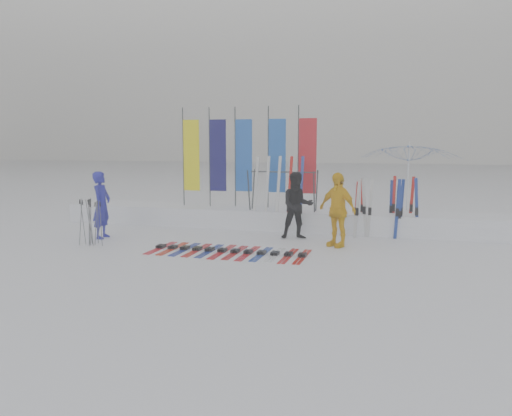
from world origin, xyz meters
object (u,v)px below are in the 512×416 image
(person_yellow, at_px, (337,210))
(ski_row, at_px, (229,251))
(ski_rack, at_px, (283,185))
(person_blue, at_px, (102,205))
(person_black, at_px, (297,206))
(tent_canopy, at_px, (409,185))

(person_yellow, relative_size, ski_row, 0.50)
(ski_row, distance_m, ski_rack, 3.74)
(person_blue, distance_m, ski_row, 4.19)
(person_black, height_order, person_yellow, person_yellow)
(ski_row, relative_size, ski_rack, 1.86)
(person_blue, bearing_deg, ski_row, -108.04)
(person_blue, xyz_separation_m, tent_canopy, (8.22, 4.17, 0.43))
(tent_canopy, bearing_deg, person_yellow, -116.89)
(person_blue, xyz_separation_m, ski_row, (4.02, -0.80, -0.90))
(person_black, height_order, ski_row, person_black)
(person_blue, bearing_deg, ski_rack, -66.56)
(ski_row, bearing_deg, ski_rack, 81.23)
(person_black, height_order, tent_canopy, tent_canopy)
(tent_canopy, bearing_deg, ski_rack, -157.54)
(person_blue, height_order, ski_row, person_blue)
(person_yellow, xyz_separation_m, tent_canopy, (1.78, 3.51, 0.40))
(ski_rack, bearing_deg, tent_canopy, 22.46)
(tent_canopy, relative_size, ski_rack, 1.48)
(person_black, xyz_separation_m, ski_row, (-1.23, -2.22, -0.89))
(person_yellow, height_order, tent_canopy, tent_canopy)
(person_black, xyz_separation_m, person_yellow, (1.19, -0.76, 0.03))
(tent_canopy, bearing_deg, person_blue, -153.10)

